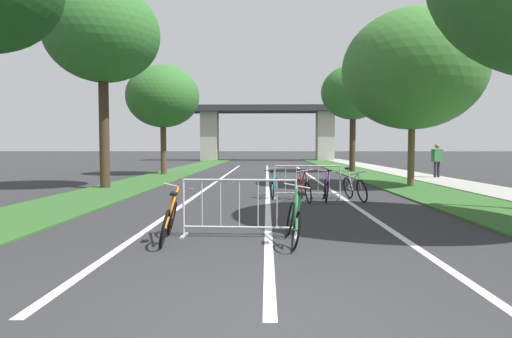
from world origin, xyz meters
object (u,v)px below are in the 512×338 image
object	(u,v)px
tree_left_pine_far	(163,97)
tree_right_cypress_far	(353,93)
tree_left_oak_mid	(102,34)
bicycle_silver_3	(354,188)
bicycle_orange_4	(169,221)
tree_right_pine_near	(413,70)
crowd_barrier_second	(307,182)
bicycle_red_2	(304,189)
pedestrian_with_backpack	(437,158)
bicycle_teal_5	(274,186)
bicycle_purple_1	(326,189)
bicycle_green_0	(294,221)
crowd_barrier_nearest	(239,209)

from	to	relation	value
tree_left_pine_far	tree_right_cypress_far	distance (m)	11.79
tree_left_pine_far	tree_right_cypress_far	world-z (taller)	tree_right_cypress_far
tree_left_oak_mid	bicycle_silver_3	world-z (taller)	tree_left_oak_mid
bicycle_orange_4	bicycle_silver_3	bearing A→B (deg)	46.35
tree_right_pine_near	tree_right_cypress_far	size ratio (longest dim) A/B	1.03
tree_right_cypress_far	crowd_barrier_second	bearing A→B (deg)	-106.74
tree_right_cypress_far	bicycle_red_2	distance (m)	15.88
pedestrian_with_backpack	bicycle_silver_3	bearing A→B (deg)	41.97
tree_right_pine_near	bicycle_red_2	xyz separation A→B (m)	(-4.67, -4.45, -4.28)
tree_right_pine_near	tree_left_oak_mid	bearing A→B (deg)	-175.89
tree_right_pine_near	pedestrian_with_backpack	bearing A→B (deg)	57.94
crowd_barrier_second	bicycle_red_2	distance (m)	0.60
bicycle_teal_5	tree_left_pine_far	bearing A→B (deg)	128.30
bicycle_purple_1	crowd_barrier_second	bearing A→B (deg)	143.96
tree_right_cypress_far	bicycle_silver_3	world-z (taller)	tree_right_cypress_far
tree_right_pine_near	bicycle_orange_4	bearing A→B (deg)	-126.97
bicycle_green_0	tree_left_oak_mid	bearing A→B (deg)	124.35
tree_left_oak_mid	bicycle_teal_5	bearing A→B (deg)	-22.34
bicycle_red_2	bicycle_orange_4	xyz separation A→B (m)	(-2.76, -5.42, -0.01)
bicycle_teal_5	tree_left_oak_mid	bearing A→B (deg)	166.00
pedestrian_with_backpack	tree_right_pine_near	bearing A→B (deg)	44.06
pedestrian_with_backpack	tree_left_oak_mid	bearing A→B (deg)	6.00
crowd_barrier_second	bicycle_orange_4	size ratio (longest dim) A/B	1.28
bicycle_orange_4	tree_right_pine_near	bearing A→B (deg)	46.88
crowd_barrier_second	bicycle_red_2	bearing A→B (deg)	-106.10
tree_left_pine_far	bicycle_green_0	bearing A→B (deg)	-69.51
tree_right_cypress_far	bicycle_silver_3	distance (m)	15.34
crowd_barrier_second	bicycle_silver_3	world-z (taller)	crowd_barrier_second
bicycle_silver_3	bicycle_red_2	bearing A→B (deg)	-4.53
bicycle_red_2	bicycle_silver_3	size ratio (longest dim) A/B	0.97
tree_left_pine_far	bicycle_silver_3	distance (m)	14.92
tree_right_pine_near	bicycle_teal_5	bearing A→B (deg)	-147.40
tree_right_pine_near	bicycle_teal_5	distance (m)	7.84
bicycle_red_2	tree_left_oak_mid	bearing A→B (deg)	-35.25
tree_right_cypress_far	bicycle_red_2	xyz separation A→B (m)	(-4.37, -14.54, -4.66)
bicycle_silver_3	pedestrian_with_backpack	size ratio (longest dim) A/B	0.96
tree_left_pine_far	bicycle_purple_1	distance (m)	14.51
tree_left_pine_far	bicycle_green_0	xyz separation A→B (m)	(6.41, -17.16, -4.12)
tree_right_pine_near	bicycle_orange_4	distance (m)	13.08
bicycle_green_0	bicycle_red_2	bearing A→B (deg)	81.23
tree_right_cypress_far	bicycle_green_0	size ratio (longest dim) A/B	4.00
bicycle_silver_3	tree_left_oak_mid	bearing A→B (deg)	-32.74
crowd_barrier_second	bicycle_teal_5	size ratio (longest dim) A/B	1.28
crowd_barrier_nearest	bicycle_green_0	distance (m)	1.06
crowd_barrier_nearest	bicycle_silver_3	distance (m)	6.11
crowd_barrier_nearest	bicycle_red_2	bearing A→B (deg)	72.53
tree_right_cypress_far	bicycle_silver_3	size ratio (longest dim) A/B	4.00
bicycle_green_0	bicycle_silver_3	distance (m)	6.10
bicycle_purple_1	tree_right_pine_near	bearing A→B (deg)	51.73
bicycle_green_0	pedestrian_with_backpack	bearing A→B (deg)	58.51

